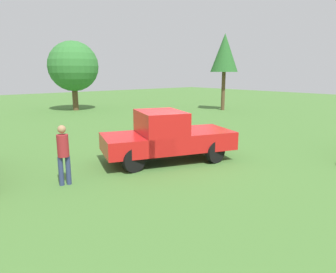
{
  "coord_description": "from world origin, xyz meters",
  "views": [
    {
      "loc": [
        7.15,
        8.29,
        3.16
      ],
      "look_at": [
        0.26,
        0.06,
        0.9
      ],
      "focal_mm": 32.66,
      "sensor_mm": 36.0,
      "label": 1
    }
  ],
  "objects_px": {
    "tree_side": "(73,66)",
    "person_bystander": "(63,152)",
    "pickup_truck": "(165,135)",
    "tree_far_center": "(225,53)"
  },
  "relations": [
    {
      "from": "tree_side",
      "to": "pickup_truck",
      "type": "bearing_deg",
      "value": 77.03
    },
    {
      "from": "person_bystander",
      "to": "tree_far_center",
      "type": "bearing_deg",
      "value": -47.86
    },
    {
      "from": "pickup_truck",
      "to": "person_bystander",
      "type": "height_order",
      "value": "pickup_truck"
    },
    {
      "from": "pickup_truck",
      "to": "person_bystander",
      "type": "bearing_deg",
      "value": -160.34
    },
    {
      "from": "person_bystander",
      "to": "tree_far_center",
      "type": "xyz_separation_m",
      "value": [
        -17.25,
        -8.73,
        3.7
      ]
    },
    {
      "from": "pickup_truck",
      "to": "tree_side",
      "type": "bearing_deg",
      "value": 96.39
    },
    {
      "from": "tree_far_center",
      "to": "tree_side",
      "type": "height_order",
      "value": "tree_far_center"
    },
    {
      "from": "tree_far_center",
      "to": "person_bystander",
      "type": "bearing_deg",
      "value": 26.84
    },
    {
      "from": "person_bystander",
      "to": "tree_side",
      "type": "height_order",
      "value": "tree_side"
    },
    {
      "from": "tree_side",
      "to": "person_bystander",
      "type": "bearing_deg",
      "value": 65.61
    }
  ]
}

